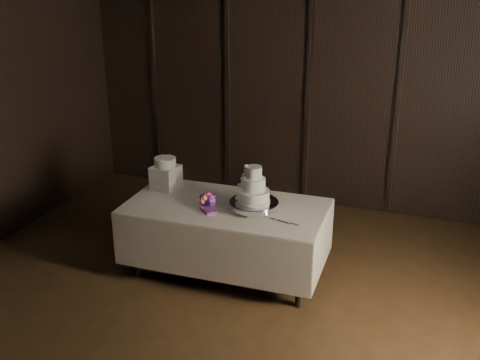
# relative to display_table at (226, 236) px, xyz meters

# --- Properties ---
(room) EXTENTS (6.08, 7.08, 3.08)m
(room) POSITION_rel_display_table_xyz_m (0.28, -1.37, 1.08)
(room) COLOR black
(room) RESTS_ON ground
(display_table) EXTENTS (2.02, 1.11, 0.76)m
(display_table) POSITION_rel_display_table_xyz_m (0.00, 0.00, 0.00)
(display_table) COLOR silver
(display_table) RESTS_ON ground
(cake_stand) EXTENTS (0.58, 0.58, 0.09)m
(cake_stand) POSITION_rel_display_table_xyz_m (0.30, -0.01, 0.39)
(cake_stand) COLOR silver
(cake_stand) RESTS_ON display_table
(wedding_cake) EXTENTS (0.34, 0.30, 0.36)m
(wedding_cake) POSITION_rel_display_table_xyz_m (0.27, -0.03, 0.58)
(wedding_cake) COLOR white
(wedding_cake) RESTS_ON cake_stand
(bouquet) EXTENTS (0.47, 0.47, 0.18)m
(bouquet) POSITION_rel_display_table_xyz_m (-0.15, -0.09, 0.40)
(bouquet) COLOR #D44A5E
(bouquet) RESTS_ON display_table
(box_pedestal) EXTENTS (0.29, 0.29, 0.25)m
(box_pedestal) POSITION_rel_display_table_xyz_m (-0.77, 0.19, 0.47)
(box_pedestal) COLOR white
(box_pedestal) RESTS_ON display_table
(small_cake) EXTENTS (0.30, 0.30, 0.09)m
(small_cake) POSITION_rel_display_table_xyz_m (-0.77, 0.19, 0.64)
(small_cake) COLOR white
(small_cake) RESTS_ON box_pedestal
(cake_knife) EXTENTS (0.36, 0.11, 0.01)m
(cake_knife) POSITION_rel_display_table_xyz_m (0.58, -0.17, 0.35)
(cake_knife) COLOR silver
(cake_knife) RESTS_ON display_table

